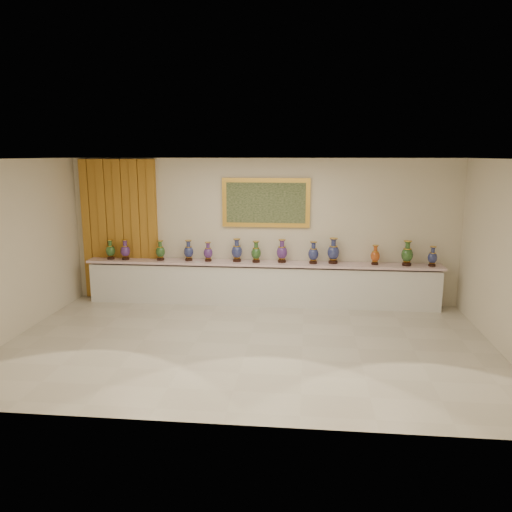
{
  "coord_description": "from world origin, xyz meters",
  "views": [
    {
      "loc": [
        0.92,
        -7.7,
        3.06
      ],
      "look_at": [
        -0.05,
        1.7,
        1.14
      ],
      "focal_mm": 35.0,
      "sensor_mm": 36.0,
      "label": 1
    }
  ],
  "objects_px": {
    "vase_0": "(110,250)",
    "vase_1": "(125,251)",
    "counter": "(261,284)",
    "vase_2": "(160,251)"
  },
  "relations": [
    {
      "from": "vase_0",
      "to": "vase_1",
      "type": "height_order",
      "value": "vase_1"
    },
    {
      "from": "vase_0",
      "to": "vase_1",
      "type": "xyz_separation_m",
      "value": [
        0.32,
        -0.01,
        0.0
      ]
    },
    {
      "from": "vase_1",
      "to": "vase_0",
      "type": "bearing_deg",
      "value": 178.74
    },
    {
      "from": "vase_0",
      "to": "vase_2",
      "type": "relative_size",
      "value": 1.0
    },
    {
      "from": "vase_2",
      "to": "vase_0",
      "type": "bearing_deg",
      "value": -179.77
    },
    {
      "from": "vase_0",
      "to": "vase_1",
      "type": "relative_size",
      "value": 0.99
    },
    {
      "from": "counter",
      "to": "vase_0",
      "type": "xyz_separation_m",
      "value": [
        -3.18,
        -0.04,
        0.65
      ]
    },
    {
      "from": "vase_0",
      "to": "counter",
      "type": "bearing_deg",
      "value": 0.7
    },
    {
      "from": "counter",
      "to": "vase_1",
      "type": "xyz_separation_m",
      "value": [
        -2.86,
        -0.05,
        0.65
      ]
    },
    {
      "from": "vase_1",
      "to": "vase_2",
      "type": "relative_size",
      "value": 1.01
    }
  ]
}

